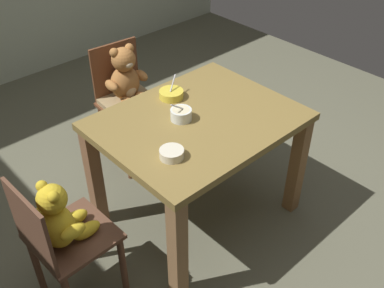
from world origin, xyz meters
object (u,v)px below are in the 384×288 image
object	(u,v)px
porridge_bowl_yellow_far_center	(171,94)
teddy_chair_near_left	(61,228)
teddy_chair_far_center	(127,89)
porridge_bowl_white_center	(181,114)
dining_table	(198,137)
porridge_bowl_cream_near_left	(172,153)

from	to	relation	value
porridge_bowl_yellow_far_center	teddy_chair_near_left	bearing A→B (deg)	-163.14
teddy_chair_far_center	porridge_bowl_white_center	xyz separation A→B (m)	(-0.15, -0.74, 0.21)
porridge_bowl_white_center	porridge_bowl_yellow_far_center	size ratio (longest dim) A/B	0.87
dining_table	porridge_bowl_yellow_far_center	world-z (taller)	porridge_bowl_yellow_far_center
porridge_bowl_cream_near_left	porridge_bowl_yellow_far_center	xyz separation A→B (m)	(0.37, 0.44, 0.00)
porridge_bowl_cream_near_left	dining_table	bearing A→B (deg)	26.37
dining_table	porridge_bowl_white_center	size ratio (longest dim) A/B	8.55
porridge_bowl_white_center	dining_table	bearing A→B (deg)	-35.36
teddy_chair_near_left	porridge_bowl_cream_near_left	distance (m)	0.64
dining_table	porridge_bowl_cream_near_left	world-z (taller)	porridge_bowl_cream_near_left
teddy_chair_far_center	porridge_bowl_cream_near_left	xyz separation A→B (m)	(-0.41, -0.96, 0.20)
porridge_bowl_cream_near_left	porridge_bowl_yellow_far_center	world-z (taller)	porridge_bowl_yellow_far_center
teddy_chair_far_center	porridge_bowl_white_center	world-z (taller)	teddy_chair_far_center
teddy_chair_far_center	porridge_bowl_cream_near_left	distance (m)	1.06
teddy_chair_near_left	porridge_bowl_cream_near_left	bearing A→B (deg)	-16.67
teddy_chair_near_left	porridge_bowl_cream_near_left	size ratio (longest dim) A/B	6.72
teddy_chair_far_center	teddy_chair_near_left	world-z (taller)	teddy_chair_far_center
teddy_chair_near_left	porridge_bowl_white_center	xyz separation A→B (m)	(0.83, 0.07, 0.24)
teddy_chair_near_left	porridge_bowl_yellow_far_center	xyz separation A→B (m)	(0.95, 0.29, 0.23)
dining_table	teddy_chair_far_center	distance (m)	0.80
dining_table	teddy_chair_near_left	xyz separation A→B (m)	(-0.91, -0.02, -0.08)
teddy_chair_far_center	dining_table	bearing A→B (deg)	-0.50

